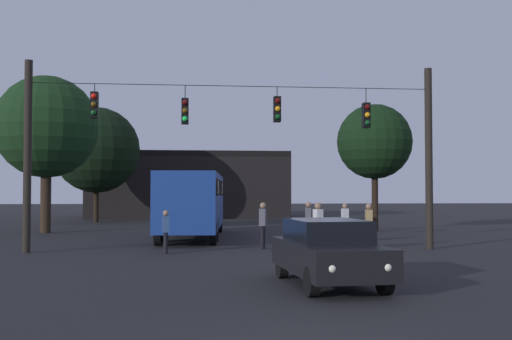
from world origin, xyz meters
TOP-DOWN VIEW (x-y plane):
  - ground_plane at (0.00, 24.50)m, footprint 168.00×168.00m
  - overhead_signal_span at (-0.02, 14.83)m, footprint 15.16×0.44m
  - city_bus at (-1.52, 21.49)m, footprint 3.29×11.15m
  - car_near_right at (1.62, 6.22)m, footprint 2.12×4.44m
  - car_far_left at (-1.60, 33.14)m, footprint 2.06×4.42m
  - pedestrian_crossing_left at (2.90, 13.72)m, footprint 0.33×0.41m
  - pedestrian_crossing_center at (5.07, 14.85)m, footprint 0.29×0.39m
  - pedestrian_crossing_right at (4.88, 17.75)m, footprint 0.25×0.37m
  - pedestrian_near_bus at (3.16, 16.92)m, footprint 0.33×0.41m
  - pedestrian_trailing at (-2.48, 13.98)m, footprint 0.27×0.38m
  - pedestrian_far_side at (1.13, 15.53)m, footprint 0.33×0.41m
  - corner_building at (-1.93, 46.86)m, footprint 16.78×9.21m
  - tree_left_silhouette at (8.50, 25.51)m, footprint 4.17×4.17m
  - tree_behind_building at (-8.51, 37.32)m, footprint 6.19×6.19m
  - tree_right_far at (-9.34, 25.79)m, footprint 5.45×5.45m

SIDE VIEW (x-z plane):
  - ground_plane at x=0.00m, z-range 0.00..0.00m
  - car_near_right at x=1.62m, z-range 0.04..1.56m
  - car_far_left at x=-1.60m, z-range 0.04..1.56m
  - pedestrian_trailing at x=-2.48m, z-range 0.09..1.61m
  - pedestrian_crossing_right at x=4.88m, z-range 0.11..1.81m
  - pedestrian_crossing_center at x=5.07m, z-range 0.12..1.86m
  - pedestrian_far_side at x=1.13m, z-range 0.12..1.89m
  - pedestrian_near_bus at x=3.16m, z-range 0.12..1.90m
  - pedestrian_crossing_left at x=2.90m, z-range 0.13..1.92m
  - city_bus at x=-1.52m, z-range 0.37..3.37m
  - corner_building at x=-1.93m, z-range 0.00..5.57m
  - overhead_signal_span at x=-0.02m, z-range 0.49..7.41m
  - tree_left_silhouette at x=8.50m, z-range 1.43..8.50m
  - tree_behind_building at x=-8.51m, z-range 1.05..9.35m
  - tree_right_far at x=-9.34m, z-range 1.44..9.81m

